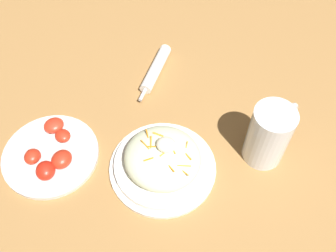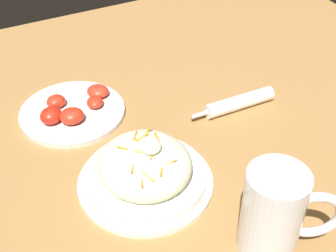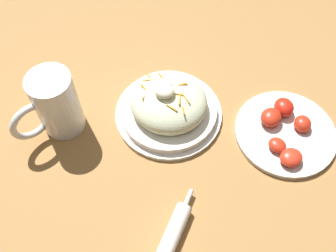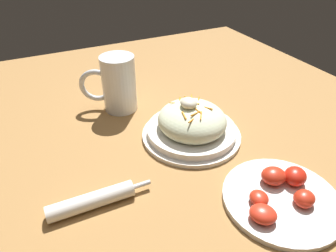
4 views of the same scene
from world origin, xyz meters
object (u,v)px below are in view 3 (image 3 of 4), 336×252
object	(u,v)px
beer_mug	(57,105)
tomato_plate	(285,130)
salad_plate	(169,106)
napkin_roll	(169,244)

from	to	relation	value
beer_mug	tomato_plate	world-z (taller)	beer_mug
salad_plate	beer_mug	bearing A→B (deg)	28.46
salad_plate	tomato_plate	bearing A→B (deg)	-168.58
salad_plate	napkin_roll	size ratio (longest dim) A/B	1.22
salad_plate	tomato_plate	world-z (taller)	salad_plate
napkin_roll	tomato_plate	size ratio (longest dim) A/B	0.89
beer_mug	napkin_roll	size ratio (longest dim) A/B	0.78
napkin_roll	salad_plate	bearing A→B (deg)	-67.55
tomato_plate	beer_mug	bearing A→B (deg)	19.51
napkin_roll	tomato_plate	xyz separation A→B (m)	(-0.14, -0.32, -0.00)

